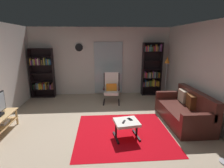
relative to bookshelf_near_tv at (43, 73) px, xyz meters
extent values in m
plane|color=tan|center=(2.18, -2.64, -0.90)|extent=(7.02, 7.02, 0.00)
cube|color=silver|center=(2.18, 0.26, 0.40)|extent=(5.60, 0.06, 2.60)
cube|color=silver|center=(4.88, -2.64, 0.40)|extent=(0.06, 6.00, 2.60)
cube|color=silver|center=(2.48, 0.19, 0.15)|extent=(1.10, 0.01, 2.00)
cube|color=red|center=(2.67, -2.94, -0.90)|extent=(2.18, 2.06, 0.01)
cylinder|color=tan|center=(-0.02, -2.31, -0.69)|extent=(0.05, 0.05, 0.42)
cylinder|color=tan|center=(-0.39, -2.31, -0.69)|extent=(0.05, 0.05, 0.42)
cube|color=silver|center=(-0.20, -2.69, -0.66)|extent=(0.28, 0.28, 0.07)
cube|color=black|center=(-0.40, -0.03, 0.01)|extent=(0.02, 0.30, 1.83)
cube|color=black|center=(0.41, -0.03, 0.01)|extent=(0.02, 0.30, 1.83)
cube|color=black|center=(0.00, 0.11, 0.01)|extent=(0.83, 0.02, 1.83)
cube|color=black|center=(0.00, -0.03, -0.89)|extent=(0.79, 0.28, 0.02)
cube|color=black|center=(0.00, -0.03, -0.60)|extent=(0.79, 0.28, 0.02)
cube|color=black|center=(0.00, -0.03, -0.29)|extent=(0.79, 0.28, 0.02)
cube|color=black|center=(0.00, -0.03, 0.01)|extent=(0.79, 0.28, 0.02)
cube|color=black|center=(0.00, -0.03, 0.32)|extent=(0.79, 0.28, 0.02)
cube|color=black|center=(0.00, -0.03, 0.62)|extent=(0.79, 0.28, 0.02)
cube|color=black|center=(0.00, -0.03, 0.91)|extent=(0.79, 0.28, 0.02)
cube|color=#347E3C|center=(-0.36, -0.03, -0.51)|extent=(0.04, 0.13, 0.16)
cube|color=#2E2324|center=(-0.30, -0.03, -0.51)|extent=(0.04, 0.23, 0.17)
cube|color=teal|center=(-0.26, -0.01, -0.48)|extent=(0.03, 0.14, 0.23)
cube|color=#944797|center=(-0.22, -0.03, -0.46)|extent=(0.03, 0.12, 0.25)
cube|color=#599695|center=(-0.18, -0.01, -0.47)|extent=(0.04, 0.22, 0.23)
cube|color=gold|center=(-0.14, -0.02, -0.48)|extent=(0.04, 0.24, 0.23)
cube|color=gold|center=(-0.09, -0.04, -0.48)|extent=(0.03, 0.10, 0.22)
cube|color=gold|center=(-0.06, -0.05, -0.51)|extent=(0.03, 0.16, 0.16)
cube|color=red|center=(-0.02, -0.02, -0.47)|extent=(0.03, 0.14, 0.24)
cube|color=teal|center=(0.02, -0.02, -0.49)|extent=(0.03, 0.19, 0.19)
cube|color=#2E57A5|center=(0.06, -0.04, -0.48)|extent=(0.04, 0.15, 0.21)
cube|color=yellow|center=(0.10, -0.03, -0.46)|extent=(0.02, 0.22, 0.27)
cube|color=brown|center=(0.14, -0.05, -0.51)|extent=(0.04, 0.21, 0.15)
cube|color=#21252D|center=(0.17, -0.02, -0.51)|extent=(0.03, 0.11, 0.16)
cube|color=olive|center=(0.20, -0.02, -0.46)|extent=(0.02, 0.13, 0.27)
cube|color=#2C2630|center=(0.23, -0.03, -0.47)|extent=(0.03, 0.22, 0.25)
cube|color=#893890|center=(0.28, -0.04, -0.51)|extent=(0.04, 0.18, 0.16)
cube|color=brown|center=(0.32, -0.04, -0.50)|extent=(0.02, 0.22, 0.18)
cube|color=brown|center=(0.36, -0.04, -0.46)|extent=(0.04, 0.20, 0.25)
cube|color=gold|center=(-0.36, -0.03, 0.45)|extent=(0.03, 0.20, 0.24)
cube|color=#8D3A90|center=(-0.33, -0.05, 0.42)|extent=(0.03, 0.21, 0.18)
cube|color=teal|center=(-0.29, -0.01, 0.41)|extent=(0.03, 0.16, 0.18)
cube|color=#C0B89C|center=(-0.26, -0.05, 0.44)|extent=(0.03, 0.13, 0.22)
cube|color=#A59A33|center=(-0.21, -0.03, 0.43)|extent=(0.04, 0.21, 0.21)
cube|color=#9C318D|center=(-0.17, -0.02, 0.45)|extent=(0.03, 0.17, 0.25)
cube|color=beige|center=(-0.13, -0.02, 0.44)|extent=(0.04, 0.12, 0.22)
cube|color=beige|center=(-0.09, -0.04, 0.45)|extent=(0.04, 0.23, 0.24)
cube|color=#964092|center=(-0.04, -0.03, 0.43)|extent=(0.04, 0.17, 0.20)
cube|color=#2E2D1D|center=(0.00, -0.04, 0.44)|extent=(0.03, 0.23, 0.22)
cube|color=#A7873D|center=(0.04, -0.04, 0.42)|extent=(0.03, 0.15, 0.19)
cube|color=black|center=(0.09, -0.03, 0.45)|extent=(0.04, 0.14, 0.26)
cube|color=#9B9B3C|center=(0.13, -0.04, 0.46)|extent=(0.04, 0.21, 0.27)
cube|color=#3D8151|center=(0.17, -0.02, 0.40)|extent=(0.02, 0.13, 0.15)
cube|color=#3B69AA|center=(0.21, -0.01, 0.44)|extent=(0.04, 0.20, 0.22)
cube|color=gold|center=(0.25, -0.01, 0.43)|extent=(0.02, 0.18, 0.21)
cube|color=teal|center=(0.30, -0.04, 0.44)|extent=(0.04, 0.16, 0.22)
cube|color=#3D6BAF|center=(0.34, -0.01, 0.42)|extent=(0.03, 0.19, 0.19)
cube|color=black|center=(3.79, -0.03, 0.11)|extent=(0.02, 0.30, 2.03)
cube|color=black|center=(4.51, -0.03, 0.11)|extent=(0.02, 0.30, 2.03)
cube|color=black|center=(4.15, 0.11, 0.11)|extent=(0.73, 0.02, 2.03)
cube|color=black|center=(4.15, -0.03, -0.89)|extent=(0.70, 0.28, 0.02)
cube|color=black|center=(4.15, -0.03, -0.57)|extent=(0.70, 0.28, 0.02)
cube|color=black|center=(4.15, -0.03, -0.23)|extent=(0.70, 0.28, 0.02)
cube|color=black|center=(4.15, -0.03, 0.11)|extent=(0.70, 0.28, 0.02)
cube|color=black|center=(4.15, -0.03, 0.45)|extent=(0.70, 0.28, 0.02)
cube|color=black|center=(4.15, -0.03, 0.79)|extent=(0.70, 0.28, 0.02)
cube|color=black|center=(4.15, -0.03, 1.11)|extent=(0.70, 0.28, 0.02)
cube|color=#873F8D|center=(3.83, -0.05, -0.48)|extent=(0.04, 0.12, 0.16)
cube|color=brown|center=(3.89, -0.02, -0.48)|extent=(0.04, 0.14, 0.16)
cube|color=#3966AC|center=(3.93, -0.01, -0.43)|extent=(0.03, 0.22, 0.26)
cube|color=#A48E2E|center=(3.97, -0.03, -0.46)|extent=(0.04, 0.20, 0.20)
cube|color=#549E94|center=(4.01, -0.04, -0.46)|extent=(0.02, 0.23, 0.20)
cube|color=brown|center=(4.05, -0.04, -0.45)|extent=(0.04, 0.19, 0.21)
cube|color=#A59034|center=(4.10, -0.01, -0.45)|extent=(0.04, 0.14, 0.22)
cube|color=#358545|center=(4.13, -0.03, -0.45)|extent=(0.02, 0.15, 0.22)
cube|color=#9B9931|center=(4.16, -0.02, -0.48)|extent=(0.03, 0.10, 0.15)
cube|color=gold|center=(4.20, -0.01, -0.45)|extent=(0.04, 0.10, 0.22)
cube|color=gold|center=(4.25, -0.04, -0.42)|extent=(0.04, 0.21, 0.27)
cube|color=#933F90|center=(4.29, -0.01, -0.44)|extent=(0.03, 0.21, 0.24)
cube|color=brown|center=(4.33, -0.03, -0.44)|extent=(0.02, 0.11, 0.24)
cube|color=gold|center=(4.37, -0.01, -0.47)|extent=(0.04, 0.11, 0.17)
cube|color=gold|center=(4.42, -0.01, -0.46)|extent=(0.03, 0.24, 0.20)
cube|color=gold|center=(4.46, -0.01, -0.47)|extent=(0.04, 0.14, 0.18)
cube|color=#241F2C|center=(3.83, -0.02, -0.12)|extent=(0.02, 0.13, 0.21)
cube|color=#A69C39|center=(3.86, -0.01, -0.12)|extent=(0.02, 0.17, 0.20)
cube|color=#9B4591|center=(3.90, -0.01, -0.09)|extent=(0.04, 0.15, 0.25)
cube|color=red|center=(3.94, -0.03, -0.12)|extent=(0.04, 0.11, 0.21)
cube|color=brown|center=(3.99, -0.01, -0.12)|extent=(0.04, 0.16, 0.19)
cube|color=teal|center=(4.03, -0.04, -0.12)|extent=(0.03, 0.13, 0.19)
cube|color=beige|center=(4.08, -0.02, -0.11)|extent=(0.04, 0.23, 0.22)
cube|color=#1B2C34|center=(4.13, -0.02, -0.14)|extent=(0.04, 0.16, 0.15)
cube|color=gold|center=(4.18, -0.01, -0.11)|extent=(0.03, 0.15, 0.21)
cube|color=#8A438E|center=(4.22, -0.05, -0.09)|extent=(0.03, 0.13, 0.27)
cube|color=#5C949C|center=(4.25, -0.04, -0.11)|extent=(0.03, 0.18, 0.22)
cube|color=#BCBA9E|center=(4.29, -0.05, -0.11)|extent=(0.03, 0.13, 0.22)
cube|color=#272C2E|center=(4.34, -0.05, -0.09)|extent=(0.04, 0.21, 0.25)
cube|color=#428A4C|center=(4.38, -0.01, -0.10)|extent=(0.02, 0.22, 0.23)
cube|color=red|center=(4.42, -0.01, -0.13)|extent=(0.03, 0.15, 0.17)
cube|color=gold|center=(4.46, -0.04, -0.12)|extent=(0.03, 0.12, 0.20)
cube|color=teal|center=(3.83, -0.03, 0.89)|extent=(0.04, 0.22, 0.18)
cube|color=red|center=(3.88, -0.01, 0.90)|extent=(0.04, 0.23, 0.21)
cube|color=#873E93|center=(3.92, -0.04, 0.90)|extent=(0.02, 0.23, 0.20)
cube|color=gold|center=(3.95, -0.03, 0.91)|extent=(0.03, 0.24, 0.23)
cube|color=#3466AE|center=(3.99, -0.04, 0.88)|extent=(0.02, 0.17, 0.17)
cube|color=#5D9A9F|center=(4.03, -0.01, 0.89)|extent=(0.04, 0.22, 0.17)
cube|color=#5D99A1|center=(4.08, -0.02, 0.92)|extent=(0.03, 0.11, 0.24)
cube|color=#32794D|center=(4.12, -0.03, 0.88)|extent=(0.03, 0.10, 0.16)
cube|color=brown|center=(4.17, -0.03, 0.90)|extent=(0.04, 0.12, 0.20)
cube|color=red|center=(4.20, -0.01, 0.88)|extent=(0.02, 0.14, 0.17)
cube|color=#963A93|center=(4.24, -0.04, 0.89)|extent=(0.02, 0.12, 0.19)
cube|color=gold|center=(4.27, -0.04, 0.93)|extent=(0.03, 0.16, 0.26)
cube|color=brown|center=(4.31, -0.04, 0.89)|extent=(0.04, 0.22, 0.19)
cube|color=#172131|center=(4.37, -0.03, 0.90)|extent=(0.04, 0.14, 0.20)
cube|color=#5D88A4|center=(4.41, -0.02, 0.90)|extent=(0.02, 0.17, 0.21)
cube|color=#8C3C92|center=(4.45, -0.05, 0.93)|extent=(0.04, 0.13, 0.27)
cube|color=#4F231D|center=(4.29, -2.48, -0.70)|extent=(0.87, 1.83, 0.40)
cube|color=#4F231D|center=(4.63, -2.48, -0.28)|extent=(0.18, 1.83, 0.44)
cube|color=#4F231D|center=(4.29, -3.33, -0.40)|extent=(0.87, 0.14, 0.20)
cube|color=#4F231D|center=(4.29, -1.64, -0.40)|extent=(0.87, 0.14, 0.20)
cube|color=beige|center=(4.50, -2.02, -0.33)|extent=(0.15, 0.38, 0.34)
cube|color=brown|center=(4.50, -2.46, -0.33)|extent=(0.20, 0.40, 0.34)
cube|color=black|center=(2.79, -0.88, -0.88)|extent=(0.10, 0.60, 0.04)
cube|color=black|center=(2.81, -0.62, -0.22)|extent=(0.06, 0.18, 0.63)
cube|color=black|center=(2.79, -0.86, -0.36)|extent=(0.09, 0.52, 0.03)
cube|color=black|center=(2.27, -0.83, -0.88)|extent=(0.10, 0.60, 0.04)
cube|color=black|center=(2.29, -0.57, -0.22)|extent=(0.06, 0.18, 0.63)
cube|color=black|center=(2.27, -0.81, -0.36)|extent=(0.09, 0.52, 0.03)
cube|color=white|center=(2.53, -0.88, -0.52)|extent=(0.53, 0.56, 0.08)
cube|color=white|center=(2.55, -0.62, -0.18)|extent=(0.50, 0.23, 0.60)
cube|color=orange|center=(2.54, -0.78, -0.40)|extent=(0.36, 0.20, 0.34)
cube|color=white|center=(2.71, -3.14, -0.54)|extent=(0.58, 0.55, 0.06)
cube|color=black|center=(2.47, -3.17, -0.88)|extent=(0.11, 0.48, 0.04)
cube|color=black|center=(2.47, -3.17, -0.72)|extent=(0.04, 0.04, 0.34)
cube|color=black|center=(2.95, -3.10, -0.88)|extent=(0.11, 0.48, 0.04)
cube|color=black|center=(2.95, -3.10, -0.72)|extent=(0.04, 0.04, 0.34)
cube|color=black|center=(2.64, -3.18, -0.50)|extent=(0.10, 0.15, 0.02)
cube|color=black|center=(2.80, -3.06, -0.50)|extent=(0.12, 0.16, 0.01)
cylinder|color=#A5A5AD|center=(4.46, -0.76, -0.89)|extent=(0.22, 0.22, 0.02)
cylinder|color=#B2B2B7|center=(4.46, -0.76, -0.22)|extent=(0.02, 0.02, 1.33)
cone|color=orange|center=(4.46, -0.76, 0.56)|extent=(0.17, 0.17, 0.23)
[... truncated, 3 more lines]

